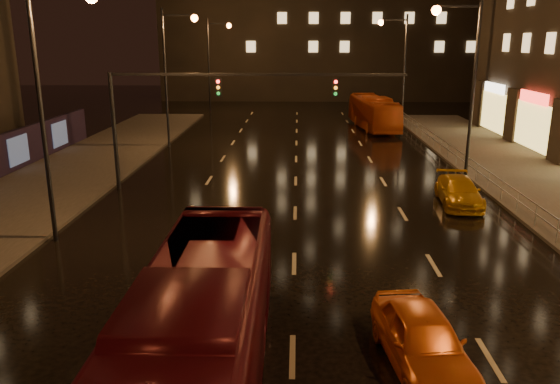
% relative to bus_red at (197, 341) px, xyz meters
% --- Properties ---
extents(ground, '(140.00, 140.00, 0.00)m').
position_rel_bus_red_xyz_m(ground, '(2.02, 18.00, -1.59)').
color(ground, black).
rests_on(ground, ground).
extents(sidewalk_left, '(7.00, 70.00, 0.15)m').
position_rel_bus_red_xyz_m(sidewalk_left, '(-11.48, 13.00, -1.51)').
color(sidewalk_left, '#38332D').
rests_on(sidewalk_left, ground).
extents(traffic_signal, '(15.31, 0.32, 6.20)m').
position_rel_bus_red_xyz_m(traffic_signal, '(-3.04, 18.00, 3.15)').
color(traffic_signal, black).
rests_on(traffic_signal, ground).
extents(railing_right, '(0.05, 56.00, 1.00)m').
position_rel_bus_red_xyz_m(railing_right, '(12.22, 16.00, -0.69)').
color(railing_right, '#99999E').
rests_on(railing_right, sidewalk_right).
extents(bus_red, '(2.75, 11.42, 3.18)m').
position_rel_bus_red_xyz_m(bus_red, '(0.00, 0.00, 0.00)').
color(bus_red, '#530B15').
rests_on(bus_red, ground).
extents(bus_curb, '(3.57, 10.74, 2.94)m').
position_rel_bus_red_xyz_m(bus_curb, '(8.98, 39.49, -0.12)').
color(bus_curb, '#AD3E11').
rests_on(bus_curb, ground).
extents(taxi_near, '(2.26, 4.53, 1.48)m').
position_rel_bus_red_xyz_m(taxi_near, '(5.20, 1.66, -0.85)').
color(taxi_near, '#D25813').
rests_on(taxi_near, ground).
extents(taxi_far, '(2.20, 4.63, 1.30)m').
position_rel_bus_red_xyz_m(taxi_far, '(10.02, 15.66, -0.94)').
color(taxi_far, '#C28612').
rests_on(taxi_far, ground).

